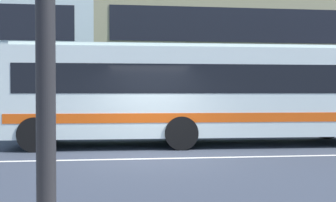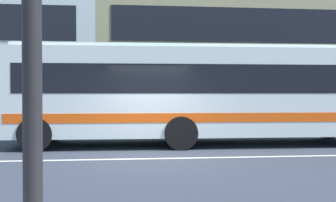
% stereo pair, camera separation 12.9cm
% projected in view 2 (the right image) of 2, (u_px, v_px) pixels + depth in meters
% --- Properties ---
extents(ground_plane, '(160.00, 160.00, 0.00)m').
position_uv_depth(ground_plane, '(153.00, 159.00, 10.32)').
color(ground_plane, '#343B48').
extents(lane_centre_line, '(60.00, 0.16, 0.01)m').
position_uv_depth(lane_centre_line, '(153.00, 159.00, 10.32)').
color(lane_centre_line, silver).
rests_on(lane_centre_line, ground_plane).
extents(hedge_row_far, '(14.98, 1.10, 0.91)m').
position_uv_depth(hedge_row_far, '(137.00, 122.00, 17.01)').
color(hedge_row_far, '#205428').
rests_on(hedge_row_far, ground_plane).
extents(apartment_block_right, '(20.23, 10.31, 9.19)m').
position_uv_depth(apartment_block_right, '(254.00, 50.00, 26.85)').
color(apartment_block_right, tan).
rests_on(apartment_block_right, ground_plane).
extents(transit_bus, '(11.99, 2.85, 3.18)m').
position_uv_depth(transit_bus, '(199.00, 91.00, 13.13)').
color(transit_bus, silver).
rests_on(transit_bus, ground_plane).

